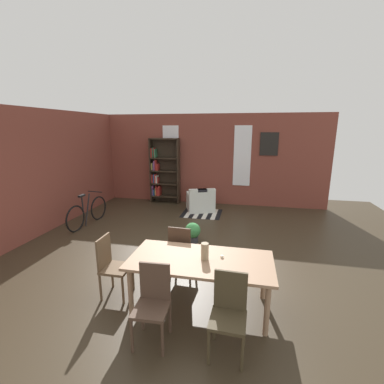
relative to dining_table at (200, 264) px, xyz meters
name	(u,v)px	position (x,y,z in m)	size (l,w,h in m)	color
ground_plane	(169,263)	(-0.81, 1.11, -0.67)	(11.31, 11.31, 0.00)	#382D1F
back_wall_brick	(206,160)	(-0.81, 5.52, 0.82)	(7.86, 0.12, 2.99)	brown
left_wall_brick	(4,180)	(-4.30, 1.11, 0.82)	(0.12, 9.70, 2.99)	brown
window_pane_0	(171,155)	(-2.01, 5.45, 0.97)	(0.55, 0.02, 1.94)	white
window_pane_1	(242,156)	(0.39, 5.45, 0.97)	(0.55, 0.02, 1.94)	white
dining_table	(200,264)	(0.00, 0.00, 0.00)	(2.00, 0.95, 0.75)	#A17B5D
vase_on_table	(205,251)	(0.06, 0.00, 0.20)	(0.11, 0.11, 0.24)	#998466
tealight_candle_0	(222,257)	(0.29, 0.10, 0.09)	(0.04, 0.04, 0.03)	silver
dining_chair_near_right	(229,311)	(0.45, -0.70, -0.16)	(0.42, 0.42, 0.95)	#433824
dining_chair_near_left	(153,301)	(-0.45, -0.70, -0.16)	(0.42, 0.42, 0.95)	#4C372A
dining_chair_head_left	(112,264)	(-1.37, 0.00, -0.16)	(0.40, 0.40, 0.95)	brown
dining_chair_far_left	(181,250)	(-0.45, 0.70, -0.16)	(0.42, 0.42, 0.95)	#3D291D
bookshelf_tall	(163,172)	(-2.27, 5.28, 0.41)	(1.01, 0.31, 2.20)	#2D2319
armchair_white	(201,202)	(-0.81, 4.57, -0.39)	(1.03, 1.03, 0.75)	silver
bicycle_second	(88,212)	(-3.54, 2.70, -0.33)	(0.44, 1.63, 0.88)	black
potted_plant_by_shelf	(193,232)	(-0.56, 2.16, -0.42)	(0.35, 0.35, 0.46)	#333338
striped_rug	(202,213)	(-0.72, 4.27, -0.67)	(1.17, 1.02, 0.01)	black
framed_picture	(269,144)	(1.20, 5.45, 1.37)	(0.56, 0.03, 0.72)	black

